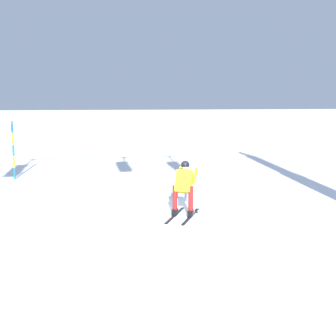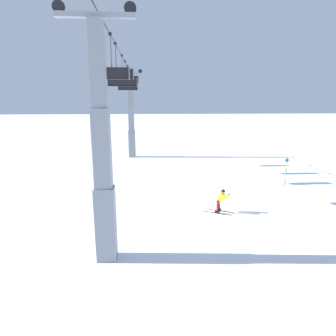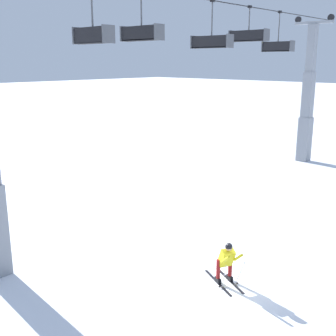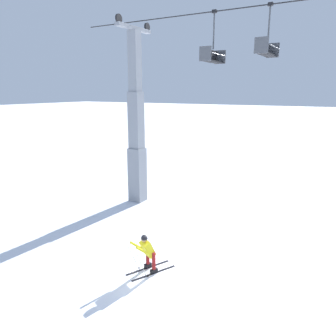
# 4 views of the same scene
# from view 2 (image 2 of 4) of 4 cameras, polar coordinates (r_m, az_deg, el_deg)

# --- Properties ---
(ground_plane) EXTENTS (260.00, 260.00, 0.00)m
(ground_plane) POSITION_cam_2_polar(r_m,az_deg,el_deg) (18.44, 9.68, -8.00)
(ground_plane) COLOR white
(skier_carving_main) EXTENTS (1.27, 1.84, 1.58)m
(skier_carving_main) POSITION_cam_2_polar(r_m,az_deg,el_deg) (17.73, 10.30, -6.04)
(skier_carving_main) COLOR black
(skier_carving_main) RESTS_ON ground_plane
(lift_tower_near) EXTENTS (0.81, 2.94, 10.00)m
(lift_tower_near) POSITION_cam_2_polar(r_m,az_deg,el_deg) (11.83, -12.65, 0.94)
(lift_tower_near) COLOR gray
(lift_tower_near) RESTS_ON ground_plane
(lift_tower_far) EXTENTS (0.79, 2.72, 10.00)m
(lift_tower_far) POSITION_cam_2_polar(r_m,az_deg,el_deg) (34.58, -7.18, 8.95)
(lift_tower_far) COLOR gray
(lift_tower_far) RESTS_ON ground_plane
(haul_cable) EXTENTS (29.00, 0.05, 0.05)m
(haul_cable) POSITION_cam_2_polar(r_m,az_deg,el_deg) (23.24, -9.10, 21.00)
(haul_cable) COLOR black
(chairlift_seat_nearest) EXTENTS (0.61, 1.85, 2.27)m
(chairlift_seat_nearest) POSITION_cam_2_polar(r_m,az_deg,el_deg) (16.04, -11.01, 17.86)
(chairlift_seat_nearest) COLOR black
(chairlift_seat_second) EXTENTS (0.61, 2.08, 2.09)m
(chairlift_seat_second) POSITION_cam_2_polar(r_m,az_deg,el_deg) (18.51, -10.11, 17.70)
(chairlift_seat_second) COLOR black
(chairlift_seat_middle) EXTENTS (0.61, 2.24, 2.28)m
(chairlift_seat_middle) POSITION_cam_2_polar(r_m,az_deg,el_deg) (23.20, -8.89, 16.32)
(chairlift_seat_middle) COLOR black
(chairlift_seat_fourth) EXTENTS (0.61, 2.28, 1.86)m
(chairlift_seat_fourth) POSITION_cam_2_polar(r_m,az_deg,el_deg) (26.52, -8.34, 16.76)
(chairlift_seat_fourth) COLOR black
(chairlift_seat_farthest) EXTENTS (0.61, 1.93, 2.35)m
(chairlift_seat_farthest) POSITION_cam_2_polar(r_m,az_deg,el_deg) (29.77, -7.86, 15.52)
(chairlift_seat_farthest) COLOR black
(trail_marker_pole) EXTENTS (0.07, 0.28, 2.27)m
(trail_marker_pole) POSITION_cam_2_polar(r_m,az_deg,el_deg) (24.77, 22.12, -0.38)
(trail_marker_pole) COLOR blue
(trail_marker_pole) RESTS_ON ground_plane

